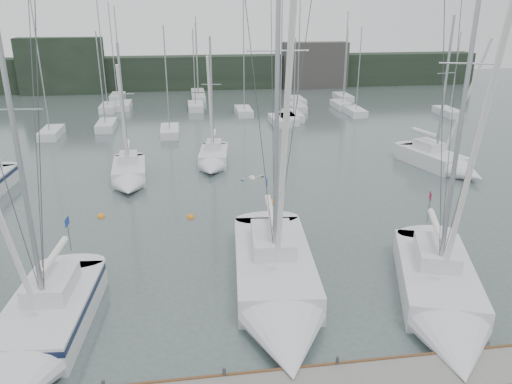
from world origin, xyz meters
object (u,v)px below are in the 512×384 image
sailboat_mid_c (213,161)px  buoy_a (191,218)px  sailboat_mid_e (446,164)px  buoy_b (272,203)px  sailboat_near_right (444,304)px  sailboat_near_center (279,295)px  sailboat_near_left (36,340)px  buoy_c (101,217)px  sailboat_mid_b (129,177)px

sailboat_mid_c → buoy_a: 10.35m
sailboat_mid_e → buoy_b: size_ratio=22.21×
sailboat_near_right → sailboat_mid_e: 20.96m
sailboat_near_center → sailboat_near_right: 6.87m
sailboat_near_left → buoy_b: bearing=55.3°
sailboat_mid_c → buoy_a: bearing=-93.8°
sailboat_near_right → buoy_b: bearing=128.0°
buoy_b → buoy_c: size_ratio=1.19×
sailboat_near_left → sailboat_mid_c: bearing=75.1°
sailboat_mid_c → sailboat_mid_e: 18.44m
sailboat_mid_b → buoy_b: bearing=-32.6°
sailboat_mid_c → buoy_c: sailboat_mid_c is taller
buoy_b → buoy_a: bearing=-162.9°
sailboat_near_center → sailboat_mid_b: size_ratio=1.69×
sailboat_mid_c → sailboat_mid_e: sailboat_mid_e is taller
sailboat_near_center → sailboat_near_right: (6.66, -1.70, -0.02)m
buoy_a → buoy_b: buoy_b is taller
sailboat_near_left → sailboat_near_center: bearing=15.0°
sailboat_mid_c → buoy_a: sailboat_mid_c is taller
sailboat_mid_b → buoy_c: size_ratio=22.66×
sailboat_mid_c → sailboat_mid_e: bearing=-4.1°
sailboat_mid_c → sailboat_near_left: bearing=-102.3°
sailboat_near_center → sailboat_near_right: bearing=-9.1°
sailboat_mid_b → sailboat_mid_c: (6.33, 3.15, -0.00)m
buoy_a → buoy_c: bearing=170.2°
sailboat_mid_e → sailboat_near_center: bearing=-150.3°
sailboat_near_left → sailboat_mid_e: 31.97m
sailboat_near_right → sailboat_mid_b: size_ratio=1.62×
sailboat_near_right → buoy_c: size_ratio=36.71×
sailboat_mid_e → buoy_a: size_ratio=27.21×
buoy_c → sailboat_near_right: bearing=-39.8°
sailboat_near_center → buoy_b: size_ratio=32.13×
sailboat_mid_e → buoy_b: sailboat_mid_e is taller
sailboat_near_right → buoy_c: bearing=159.1°
sailboat_mid_b → sailboat_mid_e: 24.39m
sailboat_mid_e → sailboat_near_left: bearing=-160.4°
buoy_b → sailboat_mid_e: bearing=17.7°
sailboat_near_left → sailboat_mid_c: (8.07, 22.19, -0.10)m
sailboat_near_right → sailboat_mid_b: (-14.44, 19.06, -0.07)m
sailboat_near_right → buoy_c: (-15.65, 13.04, -0.60)m
buoy_c → sailboat_mid_c: bearing=50.6°
sailboat_mid_c → buoy_c: size_ratio=22.93×
sailboat_mid_b → sailboat_mid_e: bearing=-5.2°
sailboat_near_right → buoy_a: size_ratio=37.70×
buoy_a → sailboat_mid_b: bearing=121.5°
sailboat_near_left → sailboat_near_center: 9.66m
sailboat_mid_e → buoy_a: bearing=-178.0°
sailboat_near_left → buoy_a: bearing=68.6°
sailboat_mid_b → buoy_a: sailboat_mid_b is taller
sailboat_near_left → sailboat_mid_b: 19.11m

